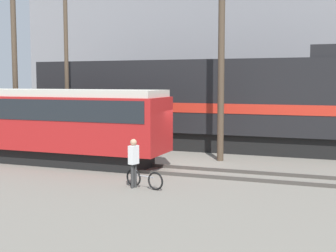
{
  "coord_description": "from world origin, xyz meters",
  "views": [
    {
      "loc": [
        7.39,
        -19.4,
        3.76
      ],
      "look_at": [
        0.13,
        -0.53,
        1.8
      ],
      "focal_mm": 50.0,
      "sensor_mm": 36.0,
      "label": 1
    }
  ],
  "objects_px": {
    "streetcar": "(35,121)",
    "bicycle": "(144,179)",
    "utility_pole_left": "(15,66)",
    "freight_locomotive": "(195,103)",
    "person": "(134,158)",
    "utility_pole_right": "(221,73)",
    "utility_pole_center": "(66,64)"
  },
  "relations": [
    {
      "from": "streetcar",
      "to": "bicycle",
      "type": "xyz_separation_m",
      "value": [
        6.92,
        -3.14,
        -1.6
      ]
    },
    {
      "from": "utility_pole_left",
      "to": "freight_locomotive",
      "type": "bearing_deg",
      "value": 19.71
    },
    {
      "from": "person",
      "to": "utility_pole_left",
      "type": "height_order",
      "value": "utility_pole_left"
    },
    {
      "from": "streetcar",
      "to": "utility_pole_left",
      "type": "bearing_deg",
      "value": 138.29
    },
    {
      "from": "streetcar",
      "to": "utility_pole_right",
      "type": "bearing_deg",
      "value": 22.99
    },
    {
      "from": "bicycle",
      "to": "utility_pole_left",
      "type": "distance_m",
      "value": 13.22
    },
    {
      "from": "utility_pole_left",
      "to": "utility_pole_center",
      "type": "relative_size",
      "value": 0.98
    },
    {
      "from": "utility_pole_left",
      "to": "utility_pole_right",
      "type": "xyz_separation_m",
      "value": [
        11.73,
        -0.0,
        -0.46
      ]
    },
    {
      "from": "bicycle",
      "to": "utility_pole_center",
      "type": "xyz_separation_m",
      "value": [
        -7.35,
        6.51,
        4.34
      ]
    },
    {
      "from": "freight_locomotive",
      "to": "utility_pole_left",
      "type": "bearing_deg",
      "value": -160.29
    },
    {
      "from": "person",
      "to": "utility_pole_left",
      "type": "xyz_separation_m",
      "value": [
        -10.31,
        6.56,
        3.52
      ]
    },
    {
      "from": "utility_pole_right",
      "to": "person",
      "type": "bearing_deg",
      "value": -102.16
    },
    {
      "from": "bicycle",
      "to": "utility_pole_center",
      "type": "distance_m",
      "value": 10.73
    },
    {
      "from": "freight_locomotive",
      "to": "bicycle",
      "type": "distance_m",
      "value": 10.21
    },
    {
      "from": "utility_pole_right",
      "to": "utility_pole_center",
      "type": "bearing_deg",
      "value": 180.0
    },
    {
      "from": "streetcar",
      "to": "person",
      "type": "distance_m",
      "value": 7.32
    },
    {
      "from": "person",
      "to": "utility_pole_right",
      "type": "xyz_separation_m",
      "value": [
        1.41,
        6.56,
        3.06
      ]
    },
    {
      "from": "utility_pole_left",
      "to": "streetcar",
      "type": "bearing_deg",
      "value": -41.71
    },
    {
      "from": "streetcar",
      "to": "utility_pole_left",
      "type": "height_order",
      "value": "utility_pole_left"
    },
    {
      "from": "utility_pole_left",
      "to": "utility_pole_right",
      "type": "height_order",
      "value": "utility_pole_left"
    },
    {
      "from": "person",
      "to": "utility_pole_left",
      "type": "relative_size",
      "value": 0.19
    },
    {
      "from": "utility_pole_left",
      "to": "utility_pole_center",
      "type": "distance_m",
      "value": 3.34
    },
    {
      "from": "freight_locomotive",
      "to": "utility_pole_left",
      "type": "relative_size",
      "value": 2.02
    },
    {
      "from": "freight_locomotive",
      "to": "utility_pole_left",
      "type": "xyz_separation_m",
      "value": [
        -9.41,
        -3.37,
        2.03
      ]
    },
    {
      "from": "utility_pole_center",
      "to": "person",
      "type": "bearing_deg",
      "value": -43.27
    },
    {
      "from": "freight_locomotive",
      "to": "utility_pole_center",
      "type": "relative_size",
      "value": 1.99
    },
    {
      "from": "bicycle",
      "to": "utility_pole_center",
      "type": "height_order",
      "value": "utility_pole_center"
    },
    {
      "from": "freight_locomotive",
      "to": "streetcar",
      "type": "xyz_separation_m",
      "value": [
        -5.63,
        -6.74,
        -0.62
      ]
    },
    {
      "from": "streetcar",
      "to": "utility_pole_center",
      "type": "bearing_deg",
      "value": 97.42
    },
    {
      "from": "bicycle",
      "to": "utility_pole_center",
      "type": "relative_size",
      "value": 0.17
    },
    {
      "from": "streetcar",
      "to": "freight_locomotive",
      "type": "bearing_deg",
      "value": 50.15
    },
    {
      "from": "utility_pole_right",
      "to": "bicycle",
      "type": "bearing_deg",
      "value": -98.99
    }
  ]
}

